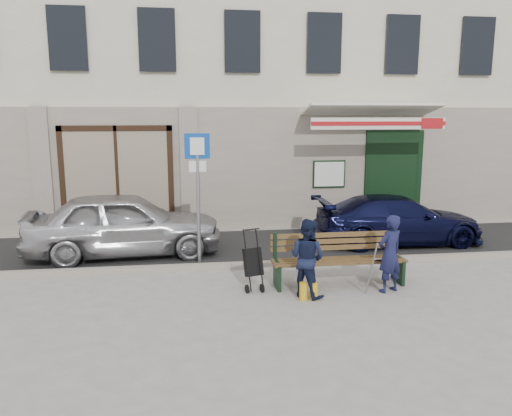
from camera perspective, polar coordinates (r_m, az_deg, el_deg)
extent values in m
plane|color=#9E9991|center=(8.66, 2.20, -9.78)|extent=(80.00, 80.00, 0.00)
cube|color=#282828|center=(11.58, -0.45, -4.43)|extent=(60.00, 3.20, 0.01)
cube|color=#9E9384|center=(10.04, 0.72, -6.50)|extent=(60.00, 0.18, 0.12)
cube|color=beige|center=(16.66, -2.95, 17.49)|extent=(20.00, 7.00, 10.00)
cube|color=#9E9384|center=(13.10, -1.49, 4.44)|extent=(20.00, 0.12, 3.20)
cube|color=maroon|center=(13.21, -15.49, 3.89)|extent=(2.50, 0.12, 2.00)
cube|color=black|center=(14.10, 15.37, 3.28)|extent=(1.60, 0.10, 2.60)
cube|color=black|center=(14.55, 14.63, 3.14)|extent=(1.25, 0.90, 2.40)
cube|color=white|center=(13.46, 8.37, 3.85)|extent=(0.80, 0.03, 0.65)
cube|color=white|center=(13.43, 12.58, 10.67)|extent=(3.40, 1.72, 0.42)
cube|color=white|center=(12.63, 13.88, 9.36)|extent=(3.40, 0.05, 0.28)
cube|color=#A91419|center=(12.60, 13.93, 9.36)|extent=(3.40, 0.02, 0.10)
imported|color=silver|center=(11.12, -14.81, -1.73)|extent=(4.25, 1.99, 1.41)
imported|color=black|center=(12.25, 15.91, -1.29)|extent=(3.96, 1.65, 1.14)
cylinder|color=gray|center=(9.95, -6.60, 0.51)|extent=(0.07, 0.07, 2.56)
cube|color=#0B3FA3|center=(9.81, -6.75, 7.04)|extent=(0.49, 0.05, 0.49)
cube|color=white|center=(9.78, -6.74, 7.03)|extent=(0.28, 0.03, 0.33)
cube|color=white|center=(9.85, -6.70, 4.75)|extent=(0.34, 0.04, 0.22)
cube|color=brown|center=(9.07, 9.47, -5.96)|extent=(2.40, 0.50, 0.04)
cube|color=brown|center=(9.25, 9.02, -3.75)|extent=(2.40, 0.10, 0.36)
cube|color=black|center=(8.88, 2.44, -7.71)|extent=(0.06, 0.50, 0.45)
cube|color=black|center=(9.52, 15.93, -6.85)|extent=(0.06, 0.50, 0.45)
cube|color=white|center=(9.22, 14.14, -5.68)|extent=(0.34, 0.25, 0.11)
cylinder|color=gray|center=(8.56, 13.06, -6.76)|extent=(0.07, 0.34, 0.96)
cylinder|color=gold|center=(8.37, 5.42, -9.47)|extent=(0.13, 0.13, 0.30)
cylinder|color=gold|center=(8.41, 6.63, -9.39)|extent=(0.13, 0.13, 0.30)
imported|color=#16183D|center=(8.86, 15.04, -5.07)|extent=(0.58, 0.50, 1.35)
imported|color=#131A35|center=(8.41, 5.85, -5.67)|extent=(0.81, 0.81, 1.33)
cylinder|color=black|center=(8.66, -1.02, -9.23)|extent=(0.07, 0.15, 0.15)
cylinder|color=black|center=(8.69, 0.71, -9.15)|extent=(0.07, 0.15, 0.15)
cube|color=black|center=(8.75, -0.35, -6.18)|extent=(0.37, 0.35, 0.51)
cylinder|color=black|center=(8.73, -0.46, -2.45)|extent=(0.28, 0.11, 0.02)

